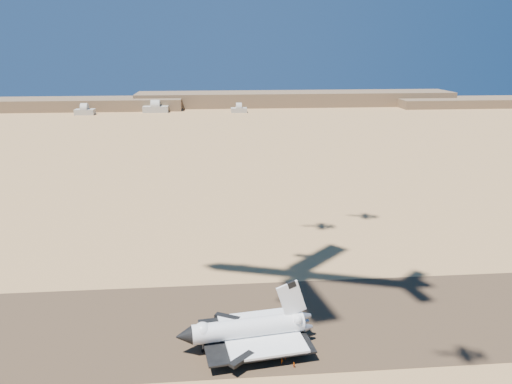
{
  "coord_description": "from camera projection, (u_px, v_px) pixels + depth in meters",
  "views": [
    {
      "loc": [
        6.92,
        -128.69,
        78.11
      ],
      "look_at": [
        19.11,
        8.0,
        37.59
      ],
      "focal_mm": 35.0,
      "sensor_mm": 36.0,
      "label": 1
    }
  ],
  "objects": [
    {
      "name": "ground",
      "position": [
        193.0,
        326.0,
        144.47
      ],
      "size": [
        1200.0,
        1200.0,
        0.0
      ],
      "primitive_type": "plane",
      "color": "#AE844D",
      "rests_on": "ground"
    },
    {
      "name": "runway",
      "position": [
        193.0,
        326.0,
        144.46
      ],
      "size": [
        600.0,
        50.0,
        0.06
      ],
      "primitive_type": "cube",
      "color": "#493624",
      "rests_on": "ground"
    },
    {
      "name": "ridgeline",
      "position": [
        256.0,
        101.0,
        651.59
      ],
      "size": [
        960.0,
        90.0,
        18.0
      ],
      "color": "#7D6345",
      "rests_on": "ground"
    },
    {
      "name": "hangars",
      "position": [
        152.0,
        109.0,
        594.68
      ],
      "size": [
        200.5,
        29.5,
        30.0
      ],
      "color": "#A4A191",
      "rests_on": "ground"
    },
    {
      "name": "shuttle",
      "position": [
        247.0,
        330.0,
        133.22
      ],
      "size": [
        36.94,
        25.93,
        18.15
      ],
      "rotation": [
        0.0,
        0.0,
        0.14
      ],
      "color": "white",
      "rests_on": "runway"
    },
    {
      "name": "crew_a",
      "position": [
        285.0,
        357.0,
        128.49
      ],
      "size": [
        0.53,
        0.71,
        1.76
      ],
      "primitive_type": "imported",
      "rotation": [
        0.0,
        0.0,
        1.75
      ],
      "color": "#DD530D",
      "rests_on": "runway"
    },
    {
      "name": "crew_b",
      "position": [
        282.0,
        361.0,
        126.81
      ],
      "size": [
        0.48,
        0.83,
        1.69
      ],
      "primitive_type": "imported",
      "rotation": [
        0.0,
        0.0,
        1.59
      ],
      "color": "#DD530D",
      "rests_on": "runway"
    },
    {
      "name": "crew_c",
      "position": [
        294.0,
        365.0,
        125.39
      ],
      "size": [
        0.91,
        1.04,
        1.59
      ],
      "primitive_type": "imported",
      "rotation": [
        0.0,
        0.0,
        2.16
      ],
      "color": "#DD530D",
      "rests_on": "runway"
    }
  ]
}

